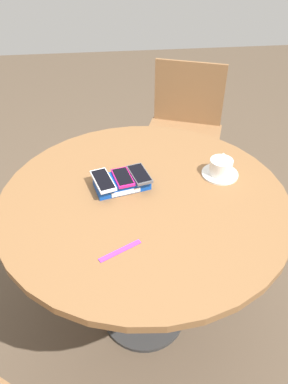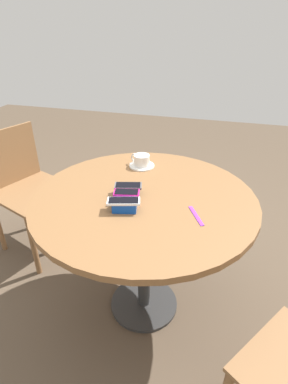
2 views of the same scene
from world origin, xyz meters
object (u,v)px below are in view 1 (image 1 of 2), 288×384
(phone_gray, at_px, (139,174))
(saucer, at_px, (220,174))
(phone_magenta, at_px, (123,177))
(round_table, at_px, (144,217))
(chair_near_window, at_px, (183,133))
(phone_white, at_px, (103,180))
(coffee_cup, at_px, (221,166))
(lanyard_strap, at_px, (120,251))
(phone_box, at_px, (122,183))

(phone_gray, distance_m, saucer, 0.33)
(phone_magenta, bearing_deg, round_table, -40.54)
(chair_near_window, bearing_deg, phone_magenta, -115.65)
(phone_white, height_order, coffee_cup, coffee_cup)
(phone_magenta, xyz_separation_m, chair_near_window, (0.42, 0.88, -0.34))
(round_table, height_order, phone_magenta, phone_magenta)
(coffee_cup, relative_size, lanyard_strap, 0.80)
(round_table, distance_m, phone_gray, 0.17)
(lanyard_strap, height_order, chair_near_window, chair_near_window)
(phone_gray, height_order, lanyard_strap, phone_gray)
(phone_gray, bearing_deg, chair_near_window, 67.51)
(coffee_cup, distance_m, lanyard_strap, 0.56)
(phone_white, xyz_separation_m, coffee_cup, (0.46, 0.05, -0.01))
(lanyard_strap, xyz_separation_m, chair_near_window, (0.45, 1.20, -0.29))
(coffee_cup, bearing_deg, phone_white, -173.49)
(phone_box, bearing_deg, phone_white, -169.19)
(round_table, height_order, chair_near_window, chair_near_window)
(lanyard_strap, distance_m, chair_near_window, 1.32)
(coffee_cup, bearing_deg, saucer, -112.48)
(phone_gray, relative_size, lanyard_strap, 0.94)
(round_table, bearing_deg, lanyard_strap, -111.78)
(phone_magenta, distance_m, chair_near_window, 1.03)
(lanyard_strap, bearing_deg, phone_magenta, 84.39)
(round_table, xyz_separation_m, phone_white, (-0.15, 0.05, 0.15))
(phone_box, relative_size, phone_gray, 1.57)
(round_table, xyz_separation_m, saucer, (0.31, 0.10, 0.11))
(phone_gray, xyz_separation_m, saucer, (0.32, 0.03, -0.04))
(round_table, distance_m, chair_near_window, 1.02)
(chair_near_window, bearing_deg, coffee_cup, -92.36)
(saucer, distance_m, coffee_cup, 0.04)
(phone_box, distance_m, chair_near_window, 1.02)
(phone_magenta, xyz_separation_m, coffee_cup, (0.39, 0.04, -0.01))
(saucer, height_order, coffee_cup, coffee_cup)
(saucer, distance_m, chair_near_window, 0.89)
(coffee_cup, bearing_deg, round_table, -161.82)
(round_table, bearing_deg, phone_white, 160.83)
(saucer, xyz_separation_m, chair_near_window, (0.04, 0.84, -0.29))
(phone_box, distance_m, saucer, 0.39)
(phone_box, bearing_deg, chair_near_window, 64.06)
(phone_box, distance_m, phone_magenta, 0.03)
(phone_box, height_order, coffee_cup, coffee_cup)
(phone_white, height_order, chair_near_window, chair_near_window)
(round_table, relative_size, phone_box, 4.89)
(phone_white, relative_size, saucer, 1.07)
(phone_magenta, xyz_separation_m, lanyard_strap, (-0.03, -0.32, -0.05))
(phone_white, bearing_deg, round_table, -19.17)
(coffee_cup, height_order, lanyard_strap, coffee_cup)
(phone_gray, height_order, chair_near_window, chair_near_window)
(saucer, height_order, chair_near_window, chair_near_window)
(round_table, distance_m, phone_white, 0.22)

